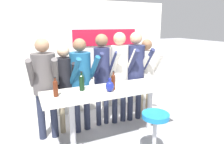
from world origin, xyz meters
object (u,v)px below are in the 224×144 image
Objects in this scene: person_left at (65,79)px; person_far_right at (146,70)px; wine_bottle_2 at (55,88)px; wine_bottle_3 at (92,86)px; person_center_right at (120,68)px; wine_bottle_0 at (82,82)px; wine_bottle_1 at (113,81)px; tasting_table at (114,96)px; person_center at (102,69)px; bar_stool at (155,129)px; person_far_left at (45,79)px; person_right at (136,67)px; decorative_vase at (110,86)px; person_center_left at (81,76)px.

person_far_right is at bearing 8.01° from person_left.
wine_bottle_2 reaches higher than wine_bottle_3.
person_center_right is 5.97× the size of wine_bottle_0.
wine_bottle_1 is at bearing -146.93° from person_far_right.
person_far_right reaches higher than tasting_table.
person_center reaches higher than wine_bottle_3.
wine_bottle_1 is (0.64, -0.67, 0.06)m from person_left.
person_center is at bearing 103.57° from bar_stool.
wine_bottle_3 reaches higher than bar_stool.
wine_bottle_3 is (-0.43, -0.13, 0.26)m from tasting_table.
wine_bottle_1 reaches higher than wine_bottle_2.
tasting_table is at bearing 16.28° from wine_bottle_3.
wine_bottle_1 is 0.90m from wine_bottle_2.
wine_bottle_2 is (-0.26, -0.61, 0.06)m from person_left.
tasting_table is at bearing -148.12° from person_far_right.
tasting_table is 7.88× the size of wine_bottle_2.
wine_bottle_2 is at bearing -71.63° from person_far_left.
person_left is at bearing 177.08° from person_right.
wine_bottle_0 is at bearing -160.63° from person_far_right.
person_far_right is (0.29, 0.05, -0.10)m from person_right.
wine_bottle_0 reaches higher than bar_stool.
person_center_right is 0.75m from wine_bottle_1.
person_right is (0.35, -0.03, -0.00)m from person_center_right.
bar_stool is at bearing -32.40° from person_far_left.
decorative_vase reaches higher than bar_stool.
wine_bottle_3 is at bearing 177.71° from decorative_vase.
person_far_left is 0.35m from person_left.
person_far_left reaches higher than decorative_vase.
person_center_left is 0.67m from wine_bottle_3.
wine_bottle_0 reaches higher than wine_bottle_2.
person_far_left reaches higher than person_left.
decorative_vase is at bearing -142.15° from person_right.
person_left reaches higher than wine_bottle_3.
person_far_right is (1.42, 0.05, -0.04)m from person_center_left.
person_left is 5.55× the size of wine_bottle_2.
wine_bottle_3 is at bearing -62.46° from person_left.
bar_stool is at bearing -57.99° from wine_bottle_1.
person_center is at bearing 83.46° from wine_bottle_1.
wine_bottle_3 is (0.09, -0.23, -0.02)m from wine_bottle_0.
decorative_vase is at bearing -127.35° from person_center_right.
wine_bottle_0 is (-0.55, -0.51, -0.05)m from person_center.
person_center is (0.44, 0.07, 0.07)m from person_center_left.
decorative_vase is (-0.10, -0.08, -0.05)m from wine_bottle_1.
person_center reaches higher than wine_bottle_0.
decorative_vase is at bearing 131.99° from bar_stool.
person_far_right is (1.70, -0.02, 0.01)m from person_left.
person_far_left is 1.41m from person_center_right.
tasting_table is 1.20m from person_far_right.
person_far_left is at bearing 98.86° from wine_bottle_2.
decorative_vase is at bearing -45.59° from person_left.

